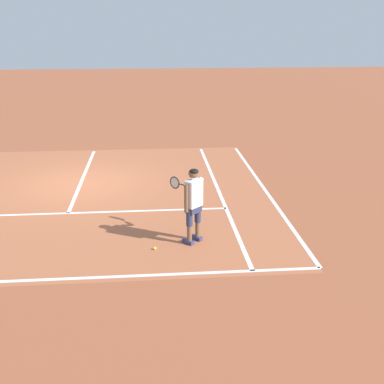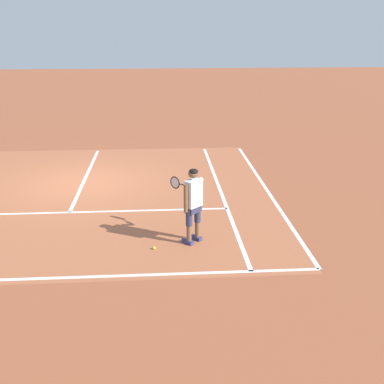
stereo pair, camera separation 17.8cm
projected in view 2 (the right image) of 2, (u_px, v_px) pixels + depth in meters
name	position (u px, v px, depth m)	size (l,w,h in m)	color
ground_plane	(83.00, 183.00, 14.87)	(80.00, 80.00, 0.00)	#9E5133
court_inner_surface	(78.00, 194.00, 13.90)	(10.98, 10.25, 0.00)	#B2603D
line_baseline	(39.00, 279.00, 9.27)	(10.98, 0.10, 0.01)	white
line_service	(70.00, 212.00, 12.51)	(8.23, 0.10, 0.01)	white
line_centre_service	(86.00, 176.00, 15.53)	(0.10, 6.40, 0.01)	white
line_singles_right	(220.00, 190.00, 14.17)	(0.10, 9.85, 0.01)	white
line_doubles_right	(266.00, 189.00, 14.26)	(0.10, 9.85, 0.01)	white
tennis_player	(193.00, 200.00, 10.52)	(0.73, 1.16, 1.71)	navy
tennis_ball_near_feet	(154.00, 248.00, 10.46)	(0.07, 0.07, 0.07)	#CCE02D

